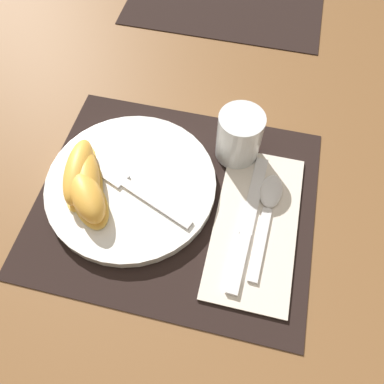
{
  "coord_description": "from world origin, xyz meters",
  "views": [
    {
      "loc": [
        0.09,
        -0.26,
        0.5
      ],
      "look_at": [
        0.02,
        0.01,
        0.02
      ],
      "focal_mm": 35.0,
      "sensor_mm": 36.0,
      "label": 1
    }
  ],
  "objects_px": {
    "juice_glass": "(239,138)",
    "citrus_wedge_1": "(87,182)",
    "knife": "(247,224)",
    "spoon": "(268,204)",
    "plate": "(131,184)",
    "fork": "(128,185)",
    "citrus_wedge_2": "(87,197)",
    "citrus_wedge_0": "(79,172)"
  },
  "relations": [
    {
      "from": "spoon",
      "to": "citrus_wedge_2",
      "type": "xyz_separation_m",
      "value": [
        -0.26,
        -0.06,
        0.03
      ]
    },
    {
      "from": "fork",
      "to": "citrus_wedge_0",
      "type": "height_order",
      "value": "citrus_wedge_0"
    },
    {
      "from": "citrus_wedge_0",
      "to": "citrus_wedge_2",
      "type": "relative_size",
      "value": 1.17
    },
    {
      "from": "citrus_wedge_0",
      "to": "plate",
      "type": "bearing_deg",
      "value": 9.26
    },
    {
      "from": "plate",
      "to": "citrus_wedge_1",
      "type": "xyz_separation_m",
      "value": [
        -0.06,
        -0.02,
        0.02
      ]
    },
    {
      "from": "plate",
      "to": "juice_glass",
      "type": "distance_m",
      "value": 0.18
    },
    {
      "from": "plate",
      "to": "knife",
      "type": "bearing_deg",
      "value": -7.46
    },
    {
      "from": "plate",
      "to": "juice_glass",
      "type": "bearing_deg",
      "value": 34.81
    },
    {
      "from": "knife",
      "to": "citrus_wedge_2",
      "type": "distance_m",
      "value": 0.23
    },
    {
      "from": "fork",
      "to": "spoon",
      "type": "bearing_deg",
      "value": 5.83
    },
    {
      "from": "spoon",
      "to": "citrus_wedge_1",
      "type": "distance_m",
      "value": 0.27
    },
    {
      "from": "spoon",
      "to": "citrus_wedge_2",
      "type": "relative_size",
      "value": 1.67
    },
    {
      "from": "citrus_wedge_1",
      "to": "citrus_wedge_0",
      "type": "bearing_deg",
      "value": 142.48
    },
    {
      "from": "juice_glass",
      "to": "citrus_wedge_2",
      "type": "relative_size",
      "value": 0.81
    },
    {
      "from": "plate",
      "to": "juice_glass",
      "type": "xyz_separation_m",
      "value": [
        0.15,
        0.1,
        0.03
      ]
    },
    {
      "from": "spoon",
      "to": "plate",
      "type": "bearing_deg",
      "value": -176.28
    },
    {
      "from": "fork",
      "to": "citrus_wedge_1",
      "type": "relative_size",
      "value": 1.55
    },
    {
      "from": "knife",
      "to": "juice_glass",
      "type": "bearing_deg",
      "value": 106.63
    },
    {
      "from": "plate",
      "to": "knife",
      "type": "xyz_separation_m",
      "value": [
        0.18,
        -0.02,
        -0.0
      ]
    },
    {
      "from": "knife",
      "to": "citrus_wedge_0",
      "type": "distance_m",
      "value": 0.26
    },
    {
      "from": "fork",
      "to": "citrus_wedge_2",
      "type": "distance_m",
      "value": 0.06
    },
    {
      "from": "citrus_wedge_0",
      "to": "juice_glass",
      "type": "bearing_deg",
      "value": 27.4
    },
    {
      "from": "juice_glass",
      "to": "knife",
      "type": "relative_size",
      "value": 0.38
    },
    {
      "from": "juice_glass",
      "to": "plate",
      "type": "bearing_deg",
      "value": -145.19
    },
    {
      "from": "spoon",
      "to": "knife",
      "type": "bearing_deg",
      "value": -123.77
    },
    {
      "from": "plate",
      "to": "citrus_wedge_1",
      "type": "height_order",
      "value": "citrus_wedge_1"
    },
    {
      "from": "juice_glass",
      "to": "fork",
      "type": "relative_size",
      "value": 0.45
    },
    {
      "from": "plate",
      "to": "spoon",
      "type": "xyz_separation_m",
      "value": [
        0.21,
        0.01,
        -0.0
      ]
    },
    {
      "from": "juice_glass",
      "to": "knife",
      "type": "xyz_separation_m",
      "value": [
        0.04,
        -0.13,
        -0.03
      ]
    },
    {
      "from": "juice_glass",
      "to": "citrus_wedge_1",
      "type": "height_order",
      "value": "juice_glass"
    },
    {
      "from": "plate",
      "to": "fork",
      "type": "height_order",
      "value": "fork"
    },
    {
      "from": "juice_glass",
      "to": "spoon",
      "type": "relative_size",
      "value": 0.49
    },
    {
      "from": "plate",
      "to": "fork",
      "type": "xyz_separation_m",
      "value": [
        -0.0,
        -0.01,
        0.01
      ]
    },
    {
      "from": "knife",
      "to": "spoon",
      "type": "xyz_separation_m",
      "value": [
        0.03,
        0.04,
        0.0
      ]
    },
    {
      "from": "plate",
      "to": "fork",
      "type": "bearing_deg",
      "value": -94.68
    },
    {
      "from": "plate",
      "to": "citrus_wedge_2",
      "type": "xyz_separation_m",
      "value": [
        -0.05,
        -0.05,
        0.03
      ]
    },
    {
      "from": "juice_glass",
      "to": "citrus_wedge_2",
      "type": "height_order",
      "value": "juice_glass"
    },
    {
      "from": "spoon",
      "to": "citrus_wedge_2",
      "type": "distance_m",
      "value": 0.26
    },
    {
      "from": "knife",
      "to": "spoon",
      "type": "bearing_deg",
      "value": 56.23
    },
    {
      "from": "plate",
      "to": "spoon",
      "type": "bearing_deg",
      "value": 3.72
    },
    {
      "from": "juice_glass",
      "to": "knife",
      "type": "bearing_deg",
      "value": -73.37
    },
    {
      "from": "juice_glass",
      "to": "knife",
      "type": "distance_m",
      "value": 0.14
    }
  ]
}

